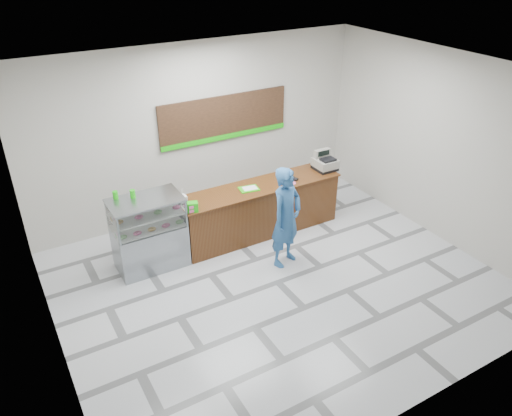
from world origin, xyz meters
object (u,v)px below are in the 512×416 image
display_case (149,233)px  cash_register (325,163)px  sales_counter (260,209)px  customer (286,217)px  serving_tray (249,189)px

display_case → cash_register: size_ratio=3.07×
cash_register → sales_counter: bearing=-180.0°
cash_register → customer: size_ratio=0.24×
cash_register → customer: (-1.61, -1.08, -0.26)m
serving_tray → sales_counter: bearing=15.7°
sales_counter → customer: bearing=-95.9°
display_case → customer: customer is taller
sales_counter → customer: customer is taller
sales_counter → cash_register: 1.64m
cash_register → display_case: bearing=-179.7°
sales_counter → display_case: display_case is taller
sales_counter → serving_tray: (-0.25, -0.03, 0.52)m
cash_register → serving_tray: cash_register is taller
customer → sales_counter: bearing=63.8°
sales_counter → customer: 1.17m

